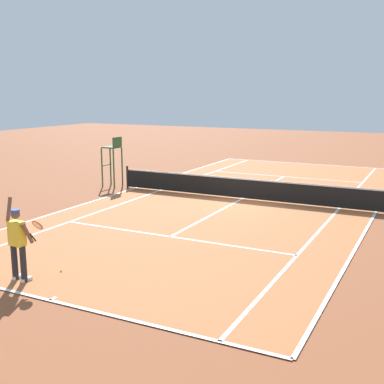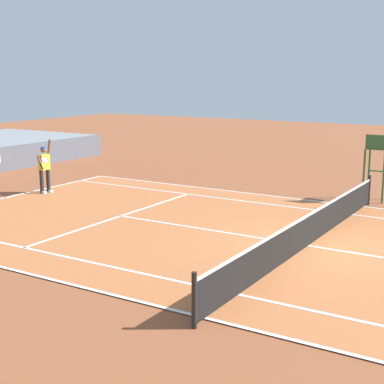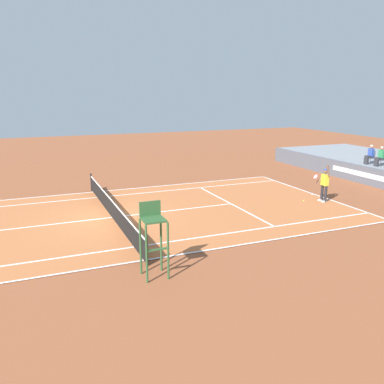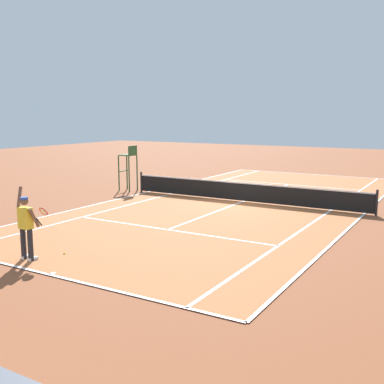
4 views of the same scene
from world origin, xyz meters
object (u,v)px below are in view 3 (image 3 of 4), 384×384
object	(u,v)px
tennis_player	(324,184)
tennis_ball	(304,201)
spectator_seated_1	(380,157)
umpire_chair	(153,230)
spectator_seated_0	(370,155)

from	to	relation	value
tennis_player	tennis_ball	size ratio (longest dim) A/B	30.63
spectator_seated_1	umpire_chair	size ratio (longest dim) A/B	0.52
tennis_ball	umpire_chair	xyz separation A→B (m)	(5.76, -10.39, 1.52)
spectator_seated_0	tennis_ball	xyz separation A→B (m)	(2.72, -7.35, -1.73)
tennis_player	spectator_seated_1	bearing A→B (deg)	110.08
spectator_seated_1	tennis_player	distance (m)	6.91
spectator_seated_0	umpire_chair	distance (m)	19.66
tennis_ball	umpire_chair	world-z (taller)	umpire_chair
spectator_seated_1	umpire_chair	distance (m)	19.31
tennis_ball	umpire_chair	bearing A→B (deg)	-60.99
tennis_player	tennis_ball	world-z (taller)	tennis_player
tennis_player	tennis_ball	xyz separation A→B (m)	(-0.49, -0.90, -0.96)
spectator_seated_0	spectator_seated_1	xyz separation A→B (m)	(0.85, 0.00, 0.00)
spectator_seated_1	umpire_chair	world-z (taller)	umpire_chair
spectator_seated_0	spectator_seated_1	distance (m)	0.85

